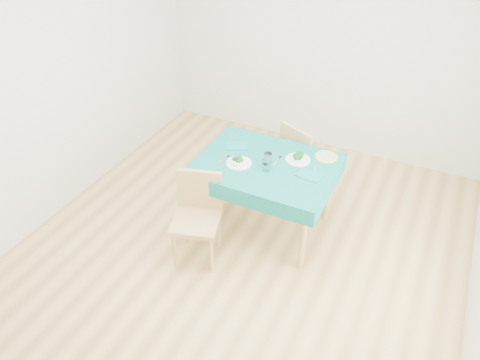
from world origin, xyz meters
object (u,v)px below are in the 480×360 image
at_px(chair_near, 195,214).
at_px(bowl_far, 298,157).
at_px(side_plate, 326,157).
at_px(chair_far, 308,149).
at_px(bowl_near, 239,160).
at_px(table, 265,196).

bearing_deg(chair_near, bowl_far, 37.19).
height_order(chair_near, side_plate, chair_near).
bearing_deg(chair_far, bowl_near, 90.38).
bearing_deg(chair_near, bowl_near, 58.00).
xyz_separation_m(table, chair_near, (-0.38, -0.67, 0.14)).
xyz_separation_m(bowl_far, side_plate, (0.22, 0.17, -0.03)).
bearing_deg(bowl_far, chair_far, 98.28).
bearing_deg(bowl_near, bowl_far, 31.90).
bearing_deg(bowl_far, bowl_near, -148.10).
relative_size(chair_far, bowl_near, 4.46).
bearing_deg(chair_far, chair_near, 93.61).
height_order(chair_near, chair_far, chair_far).
height_order(bowl_near, bowl_far, bowl_near).
height_order(chair_far, bowl_near, chair_far).
xyz_separation_m(chair_near, side_plate, (0.85, 1.02, 0.25)).
bearing_deg(side_plate, chair_near, -129.97).
relative_size(bowl_near, side_plate, 1.12).
xyz_separation_m(table, chair_far, (0.16, 0.75, 0.15)).
distance_m(chair_near, side_plate, 1.35).
xyz_separation_m(chair_far, bowl_near, (-0.39, -0.87, 0.26)).
xyz_separation_m(chair_near, chair_far, (0.54, 1.42, 0.02)).
distance_m(bowl_far, side_plate, 0.28).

